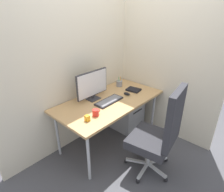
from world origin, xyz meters
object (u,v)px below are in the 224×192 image
(mouse, at_px, (127,94))
(desk_clamp_accessory, at_px, (87,118))
(monitor, at_px, (92,85))
(coffee_mug, at_px, (96,113))
(pen_holder, at_px, (119,83))
(notebook, at_px, (134,90))
(keyboard, at_px, (109,101))
(filing_cabinet, at_px, (125,112))
(office_chair, at_px, (160,133))

(mouse, relative_size, desk_clamp_accessory, 1.51)
(monitor, height_order, coffee_mug, monitor)
(desk_clamp_accessory, bearing_deg, mouse, 6.69)
(monitor, height_order, pen_holder, monitor)
(notebook, bearing_deg, desk_clamp_accessory, 178.22)
(keyboard, height_order, desk_clamp_accessory, desk_clamp_accessory)
(filing_cabinet, xyz_separation_m, desk_clamp_accessory, (-1.05, -0.26, 0.48))
(keyboard, bearing_deg, pen_holder, 26.59)
(keyboard, relative_size, notebook, 2.12)
(notebook, bearing_deg, mouse, 178.28)
(office_chair, distance_m, coffee_mug, 0.79)
(monitor, relative_size, pen_holder, 3.18)
(mouse, distance_m, pen_holder, 0.36)
(coffee_mug, xyz_separation_m, desk_clamp_accessory, (-0.15, -0.01, -0.01))
(office_chair, bearing_deg, pen_holder, 63.52)
(coffee_mug, relative_size, desk_clamp_accessory, 1.62)
(filing_cabinet, xyz_separation_m, pen_holder, (-0.00, 0.15, 0.49))
(keyboard, distance_m, pen_holder, 0.59)
(monitor, relative_size, coffee_mug, 4.72)
(mouse, height_order, pen_holder, pen_holder)
(keyboard, relative_size, pen_holder, 2.58)
(filing_cabinet, height_order, keyboard, keyboard)
(coffee_mug, distance_m, desk_clamp_accessory, 0.15)
(mouse, height_order, notebook, mouse)
(keyboard, bearing_deg, desk_clamp_accessory, -164.63)
(office_chair, xyz_separation_m, filing_cabinet, (0.54, 0.92, -0.31))
(monitor, height_order, keyboard, monitor)
(notebook, bearing_deg, office_chair, -133.32)
(filing_cabinet, distance_m, keyboard, 0.71)
(notebook, distance_m, desk_clamp_accessory, 1.07)
(monitor, xyz_separation_m, coffee_mug, (-0.29, -0.36, -0.18))
(mouse, xyz_separation_m, coffee_mug, (-0.72, -0.09, 0.02))
(office_chair, distance_m, monitor, 1.10)
(office_chair, xyz_separation_m, notebook, (0.55, 0.79, 0.14))
(filing_cabinet, xyz_separation_m, notebook, (0.01, -0.14, 0.45))
(mouse, xyz_separation_m, desk_clamp_accessory, (-0.86, -0.10, 0.02))
(filing_cabinet, bearing_deg, desk_clamp_accessory, -166.09)
(filing_cabinet, xyz_separation_m, keyboard, (-0.53, -0.12, 0.45))
(desk_clamp_accessory, bearing_deg, office_chair, -52.12)
(mouse, xyz_separation_m, notebook, (0.20, 0.02, -0.00))
(office_chair, distance_m, mouse, 0.85)
(desk_clamp_accessory, bearing_deg, notebook, 6.70)
(mouse, bearing_deg, monitor, 144.35)
(notebook, height_order, coffee_mug, coffee_mug)
(filing_cabinet, bearing_deg, office_chair, -120.12)
(office_chair, bearing_deg, coffee_mug, 118.66)
(monitor, relative_size, keyboard, 1.23)
(coffee_mug, bearing_deg, office_chair, -61.34)
(filing_cabinet, bearing_deg, monitor, 169.50)
(keyboard, xyz_separation_m, mouse, (0.34, -0.04, 0.01))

